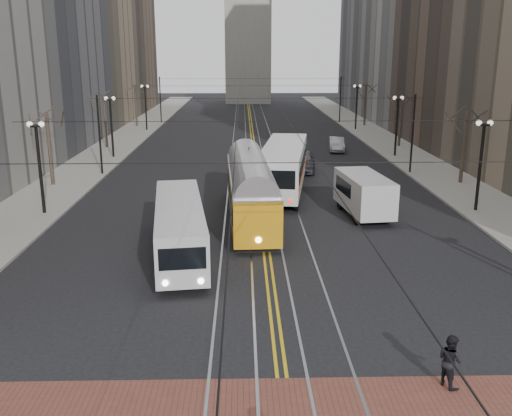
{
  "coord_description": "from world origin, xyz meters",
  "views": [
    {
      "loc": [
        -1.2,
        -16.8,
        9.87
      ],
      "look_at": [
        -0.6,
        8.34,
        3.0
      ],
      "focal_mm": 40.0,
      "sensor_mm": 36.0,
      "label": 1
    }
  ],
  "objects_px": {
    "transit_bus": "(180,230)",
    "sedan_grey": "(303,161)",
    "pedestrian_c": "(450,360)",
    "rear_bus": "(284,168)",
    "sedan_silver": "(337,144)",
    "cargo_van": "(364,196)",
    "streetcar": "(250,195)"
  },
  "relations": [
    {
      "from": "sedan_silver",
      "to": "rear_bus",
      "type": "bearing_deg",
      "value": -105.12
    },
    {
      "from": "cargo_van",
      "to": "sedan_grey",
      "type": "xyz_separation_m",
      "value": [
        -2.31,
        14.0,
        -0.43
      ]
    },
    {
      "from": "cargo_van",
      "to": "sedan_grey",
      "type": "bearing_deg",
      "value": 92.75
    },
    {
      "from": "streetcar",
      "to": "sedan_silver",
      "type": "relative_size",
      "value": 3.11
    },
    {
      "from": "pedestrian_c",
      "to": "rear_bus",
      "type": "bearing_deg",
      "value": -17.24
    },
    {
      "from": "transit_bus",
      "to": "cargo_van",
      "type": "distance_m",
      "value": 12.75
    },
    {
      "from": "transit_bus",
      "to": "streetcar",
      "type": "distance_m",
      "value": 7.29
    },
    {
      "from": "transit_bus",
      "to": "rear_bus",
      "type": "height_order",
      "value": "rear_bus"
    },
    {
      "from": "streetcar",
      "to": "pedestrian_c",
      "type": "distance_m",
      "value": 19.07
    },
    {
      "from": "pedestrian_c",
      "to": "sedan_grey",
      "type": "bearing_deg",
      "value": -22.64
    },
    {
      "from": "cargo_van",
      "to": "pedestrian_c",
      "type": "bearing_deg",
      "value": -100.39
    },
    {
      "from": "rear_bus",
      "to": "sedan_grey",
      "type": "xyz_separation_m",
      "value": [
        2.2,
        7.21,
        -0.83
      ]
    },
    {
      "from": "transit_bus",
      "to": "pedestrian_c",
      "type": "xyz_separation_m",
      "value": [
        9.42,
        -11.83,
        -0.5
      ]
    },
    {
      "from": "sedan_grey",
      "to": "pedestrian_c",
      "type": "bearing_deg",
      "value": -80.59
    },
    {
      "from": "sedan_grey",
      "to": "pedestrian_c",
      "type": "distance_m",
      "value": 32.84
    },
    {
      "from": "cargo_van",
      "to": "sedan_grey",
      "type": "distance_m",
      "value": 14.19
    },
    {
      "from": "sedan_grey",
      "to": "pedestrian_c",
      "type": "height_order",
      "value": "sedan_grey"
    },
    {
      "from": "transit_bus",
      "to": "sedan_grey",
      "type": "distance_m",
      "value": 22.6
    },
    {
      "from": "cargo_van",
      "to": "sedan_silver",
      "type": "bearing_deg",
      "value": 78.13
    },
    {
      "from": "cargo_van",
      "to": "sedan_grey",
      "type": "height_order",
      "value": "cargo_van"
    },
    {
      "from": "sedan_silver",
      "to": "streetcar",
      "type": "bearing_deg",
      "value": -104.44
    },
    {
      "from": "cargo_van",
      "to": "sedan_silver",
      "type": "height_order",
      "value": "cargo_van"
    },
    {
      "from": "transit_bus",
      "to": "rear_bus",
      "type": "bearing_deg",
      "value": 58.61
    },
    {
      "from": "sedan_silver",
      "to": "pedestrian_c",
      "type": "xyz_separation_m",
      "value": [
        -3.49,
        -43.1,
        0.15
      ]
    },
    {
      "from": "sedan_grey",
      "to": "sedan_silver",
      "type": "bearing_deg",
      "value": 73.71
    },
    {
      "from": "pedestrian_c",
      "to": "sedan_silver",
      "type": "bearing_deg",
      "value": -29.11
    },
    {
      "from": "transit_bus",
      "to": "sedan_silver",
      "type": "height_order",
      "value": "transit_bus"
    },
    {
      "from": "sedan_silver",
      "to": "pedestrian_c",
      "type": "height_order",
      "value": "pedestrian_c"
    },
    {
      "from": "sedan_grey",
      "to": "pedestrian_c",
      "type": "xyz_separation_m",
      "value": [
        1.06,
        -32.82,
        -0.01
      ]
    },
    {
      "from": "streetcar",
      "to": "cargo_van",
      "type": "xyz_separation_m",
      "value": [
        7.05,
        0.67,
        -0.28
      ]
    },
    {
      "from": "streetcar",
      "to": "cargo_van",
      "type": "distance_m",
      "value": 7.08
    },
    {
      "from": "sedan_grey",
      "to": "sedan_silver",
      "type": "relative_size",
      "value": 1.18
    }
  ]
}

